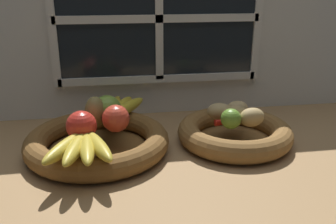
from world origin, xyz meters
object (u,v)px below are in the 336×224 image
at_px(fruit_bowl_right, 234,133).
at_px(pear_brown, 95,112).
at_px(banana_bunch_back, 114,108).
at_px(potato_oblong, 219,111).
at_px(chili_pepper, 234,121).
at_px(apple_red_front, 81,126).
at_px(potato_small, 252,117).
at_px(lime_near, 231,119).
at_px(fruit_bowl_left, 98,142).
at_px(banana_bunch_front, 82,146).
at_px(potato_back, 237,109).
at_px(potato_large, 236,114).
at_px(apple_red_right, 116,119).
at_px(apple_green_back, 107,110).

bearing_deg(fruit_bowl_right, pear_brown, 175.83).
height_order(banana_bunch_back, potato_oblong, potato_oblong).
bearing_deg(potato_oblong, chili_pepper, -51.37).
xyz_separation_m(apple_red_front, potato_small, (0.43, 0.02, -0.01)).
bearing_deg(potato_oblong, lime_near, -81.35).
relative_size(fruit_bowl_left, banana_bunch_front, 1.97).
distance_m(fruit_bowl_right, banana_bunch_front, 0.42).
xyz_separation_m(pear_brown, potato_back, (0.39, 0.02, -0.02)).
bearing_deg(potato_large, potato_back, 65.56).
bearing_deg(potato_small, banana_bunch_front, -167.82).
height_order(apple_red_right, potato_large, apple_red_right).
xyz_separation_m(fruit_bowl_left, banana_bunch_back, (0.05, 0.13, 0.05)).
relative_size(banana_bunch_back, potato_small, 2.95).
relative_size(fruit_bowl_left, potato_large, 4.70).
height_order(fruit_bowl_left, potato_back, potato_back).
xyz_separation_m(fruit_bowl_right, potato_small, (0.03, -0.03, 0.06)).
distance_m(potato_back, chili_pepper, 0.06).
height_order(apple_green_back, potato_oblong, apple_green_back).
relative_size(fruit_bowl_right, lime_near, 5.84).
height_order(potato_back, chili_pepper, potato_back).
distance_m(potato_small, chili_pepper, 0.05).
relative_size(apple_green_back, potato_oblong, 1.15).
distance_m(apple_green_back, banana_bunch_front, 0.18).
bearing_deg(fruit_bowl_left, potato_oblong, 4.96).
height_order(apple_red_front, chili_pepper, apple_red_front).
distance_m(banana_bunch_front, potato_back, 0.45).
bearing_deg(potato_back, pear_brown, -177.34).
distance_m(apple_red_front, pear_brown, 0.09).
bearing_deg(fruit_bowl_right, apple_red_front, -172.42).
bearing_deg(banana_bunch_front, potato_back, 22.25).
xyz_separation_m(fruit_bowl_right, pear_brown, (-0.37, 0.03, 0.07)).
bearing_deg(potato_oblong, potato_small, -41.42).
bearing_deg(apple_green_back, apple_red_right, -70.50).
distance_m(fruit_bowl_left, banana_bunch_front, 0.14).
distance_m(potato_back, potato_large, 0.05).
xyz_separation_m(fruit_bowl_right, banana_bunch_back, (-0.32, 0.13, 0.05)).
xyz_separation_m(fruit_bowl_right, chili_pepper, (-0.01, -0.01, 0.04)).
relative_size(apple_red_front, potato_back, 1.15).
relative_size(potato_back, potato_small, 0.92).
bearing_deg(potato_oblong, apple_green_back, 176.51).
bearing_deg(pear_brown, apple_red_front, -110.76).
height_order(banana_bunch_front, lime_near, lime_near).
relative_size(apple_red_front, chili_pepper, 0.67).
bearing_deg(banana_bunch_back, fruit_bowl_left, -109.86).
relative_size(banana_bunch_front, potato_small, 2.70).
bearing_deg(apple_red_front, potato_large, 7.58).
bearing_deg(pear_brown, potato_oblong, 0.30).
bearing_deg(potato_back, fruit_bowl_left, -173.37).
height_order(fruit_bowl_left, fruit_bowl_right, same).
distance_m(fruit_bowl_left, chili_pepper, 0.36).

